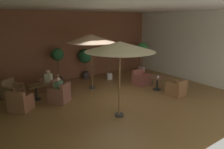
# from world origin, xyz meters

# --- Properties ---
(ground_plane) EXTENTS (10.48, 8.56, 0.02)m
(ground_plane) POSITION_xyz_m (0.00, 0.00, -0.01)
(ground_plane) COLOR brown
(wall_back_brick) EXTENTS (10.48, 0.08, 3.90)m
(wall_back_brick) POSITION_xyz_m (0.00, 4.24, 1.95)
(wall_back_brick) COLOR brown
(wall_back_brick) RESTS_ON ground_plane
(wall_right_plain) EXTENTS (0.08, 8.56, 3.90)m
(wall_right_plain) POSITION_xyz_m (5.20, 0.00, 1.95)
(wall_right_plain) COLOR silver
(wall_right_plain) RESTS_ON ground_plane
(ceiling_slab) EXTENTS (10.48, 8.56, 0.06)m
(ceiling_slab) POSITION_xyz_m (0.00, 0.00, 3.93)
(ceiling_slab) COLOR silver
(ceiling_slab) RESTS_ON wall_back_brick
(cafe_table_front_left) EXTENTS (0.78, 0.78, 0.65)m
(cafe_table_front_left) POSITION_xyz_m (2.40, -0.09, 0.49)
(cafe_table_front_left) COLOR black
(cafe_table_front_left) RESTS_ON ground_plane
(armchair_front_left_north) EXTENTS (0.81, 0.82, 0.77)m
(armchair_front_left_north) POSITION_xyz_m (2.54, -1.17, 0.30)
(armchair_front_left_north) COLOR brown
(armchair_front_left_north) RESTS_ON ground_plane
(armchair_front_left_east) EXTENTS (0.85, 0.81, 0.81)m
(armchair_front_left_east) POSITION_xyz_m (2.30, 1.00, 0.30)
(armchair_front_left_east) COLOR #904D44
(armchair_front_left_east) RESTS_ON ground_plane
(cafe_table_front_right) EXTENTS (0.61, 0.61, 0.65)m
(cafe_table_front_right) POSITION_xyz_m (-2.98, 1.97, 0.49)
(cafe_table_front_right) COLOR black
(cafe_table_front_right) RESTS_ON ground_plane
(armchair_front_right_north) EXTENTS (1.02, 1.02, 0.83)m
(armchair_front_right_north) POSITION_xyz_m (-3.79, 1.14, 0.31)
(armchair_front_right_north) COLOR brown
(armchair_front_right_north) RESTS_ON ground_plane
(armchair_front_right_east) EXTENTS (1.04, 1.04, 0.85)m
(armchair_front_right_east) POSITION_xyz_m (-2.22, 1.09, 0.32)
(armchair_front_right_east) COLOR brown
(armchair_front_right_east) RESTS_ON ground_plane
(armchair_front_right_south) EXTENTS (1.07, 1.07, 0.83)m
(armchair_front_right_south) POSITION_xyz_m (-2.14, 2.79, 0.31)
(armchair_front_right_south) COLOR #895B44
(armchair_front_right_south) RESTS_ON ground_plane
(armchair_front_right_west) EXTENTS (1.07, 1.07, 0.86)m
(armchair_front_right_west) POSITION_xyz_m (-3.82, 2.79, 0.31)
(armchair_front_right_west) COLOR #855F42
(armchair_front_right_west) RESTS_ON ground_plane
(patio_umbrella_tall_red) EXTENTS (2.39, 2.39, 2.71)m
(patio_umbrella_tall_red) POSITION_xyz_m (-0.91, -1.38, 2.53)
(patio_umbrella_tall_red) COLOR #2D2D2D
(patio_umbrella_tall_red) RESTS_ON ground_plane
(patio_umbrella_center_beige) EXTENTS (2.37, 2.37, 2.75)m
(patio_umbrella_center_beige) POSITION_xyz_m (-0.22, 1.91, 2.54)
(patio_umbrella_center_beige) COLOR #2D2D2D
(patio_umbrella_center_beige) RESTS_ON ground_plane
(potted_tree_left_corner) EXTENTS (0.80, 0.80, 2.01)m
(potted_tree_left_corner) POSITION_xyz_m (4.05, 2.88, 1.42)
(potted_tree_left_corner) COLOR silver
(potted_tree_left_corner) RESTS_ON ground_plane
(potted_tree_mid_left) EXTENTS (0.67, 0.67, 1.97)m
(potted_tree_mid_left) POSITION_xyz_m (1.44, 2.81, 1.44)
(potted_tree_mid_left) COLOR silver
(potted_tree_mid_left) RESTS_ON ground_plane
(potted_tree_mid_right) EXTENTS (0.83, 0.83, 1.77)m
(potted_tree_mid_right) POSITION_xyz_m (0.39, 3.83, 1.26)
(potted_tree_mid_right) COLOR #3A3336
(potted_tree_mid_right) RESTS_ON ground_plane
(potted_tree_right_corner) EXTENTS (0.66, 0.66, 1.98)m
(potted_tree_right_corner) POSITION_xyz_m (-1.38, 3.51, 1.39)
(potted_tree_right_corner) COLOR #352E36
(potted_tree_right_corner) RESTS_ON ground_plane
(patron_blue_shirt) EXTENTS (0.39, 0.39, 0.67)m
(patron_blue_shirt) POSITION_xyz_m (-2.17, 2.76, 0.72)
(patron_blue_shirt) COLOR silver
(patron_blue_shirt) RESTS_ON ground_plane
(patron_by_window) EXTENTS (0.42, 0.40, 0.63)m
(patron_by_window) POSITION_xyz_m (-2.25, 1.11, 0.73)
(patron_by_window) COLOR #4F7650
(patron_by_window) RESTS_ON ground_plane
(iced_drink_cup) EXTENTS (0.08, 0.08, 0.11)m
(iced_drink_cup) POSITION_xyz_m (2.32, -0.20, 0.71)
(iced_drink_cup) COLOR white
(iced_drink_cup) RESTS_ON cafe_table_front_left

